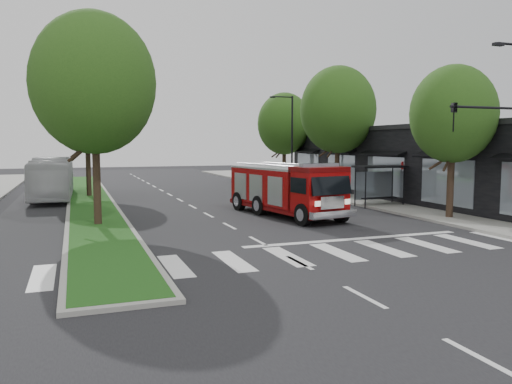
% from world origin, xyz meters
% --- Properties ---
extents(ground, '(140.00, 140.00, 0.00)m').
position_xyz_m(ground, '(0.00, 0.00, 0.00)').
color(ground, black).
rests_on(ground, ground).
extents(sidewalk_right, '(5.00, 80.00, 0.15)m').
position_xyz_m(sidewalk_right, '(12.50, 10.00, 0.07)').
color(sidewalk_right, gray).
rests_on(sidewalk_right, ground).
extents(median, '(3.00, 50.00, 0.15)m').
position_xyz_m(median, '(-6.00, 18.00, 0.08)').
color(median, gray).
rests_on(median, ground).
extents(storefront_row, '(8.00, 30.00, 5.00)m').
position_xyz_m(storefront_row, '(17.00, 10.00, 2.50)').
color(storefront_row, black).
rests_on(storefront_row, ground).
extents(bus_shelter, '(3.20, 1.60, 2.61)m').
position_xyz_m(bus_shelter, '(11.20, 8.15, 2.04)').
color(bus_shelter, black).
rests_on(bus_shelter, ground).
extents(tree_right_near, '(4.40, 4.40, 8.05)m').
position_xyz_m(tree_right_near, '(11.50, 2.00, 5.51)').
color(tree_right_near, black).
rests_on(tree_right_near, ground).
extents(tree_right_mid, '(5.60, 5.60, 9.72)m').
position_xyz_m(tree_right_mid, '(11.50, 14.00, 6.49)').
color(tree_right_mid, black).
rests_on(tree_right_mid, ground).
extents(tree_right_far, '(5.00, 5.00, 8.73)m').
position_xyz_m(tree_right_far, '(11.50, 24.00, 5.84)').
color(tree_right_far, black).
rests_on(tree_right_far, ground).
extents(tree_median_near, '(5.80, 5.80, 10.16)m').
position_xyz_m(tree_median_near, '(-6.00, 6.00, 6.81)').
color(tree_median_near, black).
rests_on(tree_median_near, ground).
extents(tree_median_far, '(5.60, 5.60, 9.72)m').
position_xyz_m(tree_median_far, '(-6.00, 20.00, 6.49)').
color(tree_median_far, black).
rests_on(tree_median_far, ground).
extents(streetlight_right_near, '(4.08, 0.22, 8.00)m').
position_xyz_m(streetlight_right_near, '(9.61, -3.50, 4.67)').
color(streetlight_right_near, black).
rests_on(streetlight_right_near, ground).
extents(streetlight_right_far, '(2.11, 0.20, 8.00)m').
position_xyz_m(streetlight_right_far, '(10.35, 20.00, 4.48)').
color(streetlight_right_far, black).
rests_on(streetlight_right_far, ground).
extents(fire_engine, '(4.02, 9.01, 3.01)m').
position_xyz_m(fire_engine, '(3.96, 6.31, 1.45)').
color(fire_engine, '#560405').
rests_on(fire_engine, ground).
extents(city_bus, '(2.80, 10.98, 3.04)m').
position_xyz_m(city_bus, '(-8.50, 19.91, 1.52)').
color(city_bus, silver).
rests_on(city_bus, ground).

